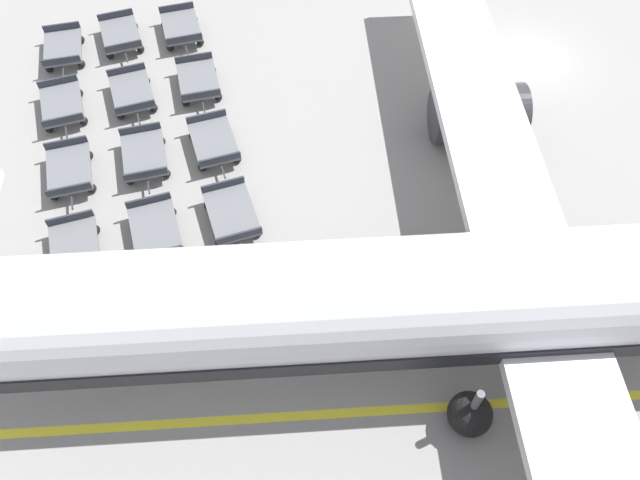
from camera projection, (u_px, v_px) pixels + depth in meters
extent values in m
plane|color=gray|center=(532.00, 59.00, 29.20)|extent=(500.00, 500.00, 0.00)
cylinder|color=white|center=(599.00, 287.00, 18.27)|extent=(7.20, 39.02, 3.58)
cube|color=white|center=(539.00, 303.00, 18.87)|extent=(37.08, 6.64, 0.44)
cylinder|color=#333338|center=(478.00, 113.00, 25.37)|extent=(2.62, 3.88, 2.28)
cube|color=black|center=(591.00, 297.00, 18.79)|extent=(6.91, 35.16, 0.64)
cylinder|color=#56565B|center=(475.00, 404.00, 17.96)|extent=(0.24, 0.24, 1.60)
sphere|color=black|center=(470.00, 414.00, 18.61)|extent=(1.37, 1.37, 1.37)
cylinder|color=#56565B|center=(442.00, 251.00, 21.07)|extent=(0.24, 0.24, 1.60)
sphere|color=black|center=(439.00, 264.00, 21.73)|extent=(1.37, 1.37, 1.37)
cube|color=slate|center=(63.00, 47.00, 28.83)|extent=(2.74, 1.87, 0.10)
cube|color=#2D333D|center=(61.00, 61.00, 27.94)|extent=(0.20, 1.68, 0.32)
cube|color=#2D333D|center=(61.00, 27.00, 29.37)|extent=(0.20, 1.68, 0.32)
cube|color=#333338|center=(63.00, 72.00, 27.99)|extent=(0.70, 0.11, 0.06)
sphere|color=black|center=(49.00, 68.00, 28.52)|extent=(0.36, 0.36, 0.36)
sphere|color=black|center=(81.00, 64.00, 28.71)|extent=(0.36, 0.36, 0.36)
sphere|color=black|center=(50.00, 44.00, 29.55)|extent=(0.36, 0.36, 0.36)
sphere|color=black|center=(81.00, 39.00, 29.74)|extent=(0.36, 0.36, 0.36)
cube|color=slate|center=(62.00, 104.00, 26.62)|extent=(2.87, 2.10, 0.10)
cube|color=#2D333D|center=(63.00, 120.00, 25.75)|extent=(0.36, 1.67, 0.32)
cube|color=#2D333D|center=(57.00, 81.00, 27.14)|extent=(0.36, 1.67, 0.32)
cube|color=#333338|center=(66.00, 132.00, 25.80)|extent=(0.70, 0.18, 0.06)
sphere|color=black|center=(49.00, 128.00, 26.28)|extent=(0.36, 0.36, 0.36)
sphere|color=black|center=(84.00, 121.00, 26.55)|extent=(0.36, 0.36, 0.36)
sphere|color=black|center=(46.00, 100.00, 27.29)|extent=(0.36, 0.36, 0.36)
sphere|color=black|center=(79.00, 93.00, 27.56)|extent=(0.36, 0.36, 0.36)
cube|color=slate|center=(69.00, 169.00, 24.47)|extent=(2.80, 1.98, 0.10)
cube|color=#2D333D|center=(69.00, 189.00, 23.59)|extent=(0.28, 1.68, 0.32)
cube|color=#2D333D|center=(66.00, 143.00, 25.00)|extent=(0.28, 1.68, 0.32)
cube|color=#333338|center=(72.00, 202.00, 23.64)|extent=(0.70, 0.14, 0.06)
sphere|color=black|center=(54.00, 196.00, 24.14)|extent=(0.36, 0.36, 0.36)
sphere|color=black|center=(92.00, 188.00, 24.37)|extent=(0.36, 0.36, 0.36)
sphere|color=black|center=(53.00, 162.00, 25.17)|extent=(0.36, 0.36, 0.36)
sphere|color=black|center=(89.00, 155.00, 25.39)|extent=(0.36, 0.36, 0.36)
cube|color=slate|center=(75.00, 248.00, 22.27)|extent=(2.84, 2.06, 0.10)
cube|color=#2D333D|center=(76.00, 274.00, 21.40)|extent=(0.33, 1.67, 0.32)
cube|color=#2D333D|center=(70.00, 218.00, 22.80)|extent=(0.33, 1.67, 0.32)
cube|color=#333338|center=(80.00, 288.00, 21.45)|extent=(0.70, 0.16, 0.06)
sphere|color=black|center=(59.00, 280.00, 21.94)|extent=(0.36, 0.36, 0.36)
sphere|color=black|center=(101.00, 269.00, 22.19)|extent=(0.36, 0.36, 0.36)
sphere|color=black|center=(56.00, 239.00, 22.95)|extent=(0.36, 0.36, 0.36)
sphere|color=black|center=(95.00, 230.00, 23.20)|extent=(0.36, 0.36, 0.36)
cube|color=slate|center=(120.00, 34.00, 29.40)|extent=(2.88, 2.12, 0.10)
cube|color=#2D333D|center=(123.00, 46.00, 28.53)|extent=(0.38, 1.67, 0.32)
cube|color=#2D333D|center=(115.00, 15.00, 29.92)|extent=(0.38, 1.67, 0.32)
cube|color=#333338|center=(126.00, 57.00, 28.59)|extent=(0.70, 0.18, 0.06)
sphere|color=black|center=(110.00, 55.00, 29.06)|extent=(0.36, 0.36, 0.36)
sphere|color=black|center=(141.00, 49.00, 29.33)|extent=(0.36, 0.36, 0.36)
sphere|color=black|center=(105.00, 32.00, 30.07)|extent=(0.36, 0.36, 0.36)
sphere|color=black|center=(134.00, 26.00, 30.34)|extent=(0.36, 0.36, 0.36)
cube|color=slate|center=(132.00, 91.00, 27.07)|extent=(2.87, 2.11, 0.10)
cube|color=#2D333D|center=(135.00, 107.00, 26.21)|extent=(0.37, 1.67, 0.32)
cube|color=#2D333D|center=(126.00, 69.00, 27.60)|extent=(0.37, 1.67, 0.32)
cube|color=#333338|center=(139.00, 119.00, 26.26)|extent=(0.70, 0.18, 0.06)
sphere|color=black|center=(120.00, 115.00, 26.74)|extent=(0.36, 0.36, 0.36)
sphere|color=black|center=(154.00, 108.00, 27.01)|extent=(0.36, 0.36, 0.36)
sphere|color=black|center=(114.00, 88.00, 27.74)|extent=(0.36, 0.36, 0.36)
sphere|color=black|center=(146.00, 81.00, 28.01)|extent=(0.36, 0.36, 0.36)
cube|color=slate|center=(144.00, 154.00, 24.92)|extent=(2.77, 1.93, 0.10)
cube|color=#2D333D|center=(146.00, 174.00, 24.04)|extent=(0.25, 1.68, 0.32)
cube|color=#2D333D|center=(140.00, 128.00, 25.46)|extent=(0.25, 1.68, 0.32)
cube|color=#333338|center=(149.00, 187.00, 24.09)|extent=(0.70, 0.13, 0.06)
sphere|color=black|center=(130.00, 180.00, 24.61)|extent=(0.36, 0.36, 0.36)
sphere|color=black|center=(166.00, 174.00, 24.81)|extent=(0.36, 0.36, 0.36)
sphere|color=black|center=(126.00, 148.00, 25.63)|extent=(0.36, 0.36, 0.36)
sphere|color=black|center=(161.00, 141.00, 25.84)|extent=(0.36, 0.36, 0.36)
cube|color=slate|center=(155.00, 229.00, 22.75)|extent=(2.85, 2.06, 0.10)
cube|color=#2D333D|center=(159.00, 254.00, 21.88)|extent=(0.34, 1.67, 0.32)
cube|color=#2D333D|center=(148.00, 200.00, 23.28)|extent=(0.34, 1.67, 0.32)
cube|color=#333338|center=(163.00, 268.00, 21.93)|extent=(0.70, 0.17, 0.06)
sphere|color=black|center=(141.00, 260.00, 22.42)|extent=(0.36, 0.36, 0.36)
sphere|color=black|center=(181.00, 250.00, 22.67)|extent=(0.36, 0.36, 0.36)
sphere|color=black|center=(134.00, 221.00, 23.43)|extent=(0.36, 0.36, 0.36)
sphere|color=black|center=(172.00, 212.00, 23.69)|extent=(0.36, 0.36, 0.36)
cube|color=slate|center=(181.00, 26.00, 29.73)|extent=(2.81, 1.99, 0.10)
cube|color=#2D333D|center=(184.00, 39.00, 28.85)|extent=(0.28, 1.68, 0.32)
cube|color=#2D333D|center=(176.00, 7.00, 30.26)|extent=(0.28, 1.68, 0.32)
cube|color=#333338|center=(187.00, 50.00, 28.90)|extent=(0.70, 0.14, 0.06)
sphere|color=black|center=(170.00, 47.00, 29.40)|extent=(0.36, 0.36, 0.36)
sphere|color=black|center=(200.00, 42.00, 29.63)|extent=(0.36, 0.36, 0.36)
sphere|color=black|center=(165.00, 24.00, 30.42)|extent=(0.36, 0.36, 0.36)
sphere|color=black|center=(194.00, 19.00, 30.65)|extent=(0.36, 0.36, 0.36)
cube|color=slate|center=(198.00, 79.00, 27.53)|extent=(2.76, 1.91, 0.10)
cube|color=#2D333D|center=(201.00, 95.00, 26.64)|extent=(0.23, 1.68, 0.32)
cube|color=#2D333D|center=(193.00, 58.00, 28.07)|extent=(0.23, 1.68, 0.32)
cube|color=#333338|center=(204.00, 107.00, 26.69)|extent=(0.70, 0.12, 0.06)
sphere|color=black|center=(186.00, 102.00, 27.21)|extent=(0.36, 0.36, 0.36)
sphere|color=black|center=(218.00, 97.00, 27.41)|extent=(0.36, 0.36, 0.36)
sphere|color=black|center=(181.00, 75.00, 28.24)|extent=(0.36, 0.36, 0.36)
sphere|color=black|center=(212.00, 70.00, 28.44)|extent=(0.36, 0.36, 0.36)
cube|color=slate|center=(214.00, 141.00, 25.35)|extent=(2.86, 2.08, 0.10)
cube|color=#2D333D|center=(220.00, 159.00, 24.48)|extent=(0.35, 1.67, 0.32)
cube|color=#2D333D|center=(206.00, 116.00, 25.88)|extent=(0.35, 1.67, 0.32)
cube|color=#333338|center=(223.00, 172.00, 24.53)|extent=(0.70, 0.17, 0.06)
sphere|color=black|center=(202.00, 167.00, 25.01)|extent=(0.36, 0.36, 0.36)
sphere|color=black|center=(237.00, 159.00, 25.27)|extent=(0.36, 0.36, 0.36)
sphere|color=black|center=(193.00, 136.00, 26.02)|extent=(0.36, 0.36, 0.36)
sphere|color=black|center=(227.00, 128.00, 26.28)|extent=(0.36, 0.36, 0.36)
cube|color=slate|center=(232.00, 213.00, 23.20)|extent=(2.87, 2.10, 0.10)
cube|color=#2D333D|center=(239.00, 236.00, 22.33)|extent=(0.36, 1.67, 0.32)
cube|color=#2D333D|center=(223.00, 184.00, 23.73)|extent=(0.36, 1.67, 0.32)
cube|color=#333338|center=(243.00, 249.00, 22.39)|extent=(0.70, 0.18, 0.06)
sphere|color=black|center=(220.00, 242.00, 22.87)|extent=(0.36, 0.36, 0.36)
sphere|color=black|center=(257.00, 232.00, 23.13)|extent=(0.36, 0.36, 0.36)
sphere|color=black|center=(209.00, 205.00, 23.87)|extent=(0.36, 0.36, 0.36)
sphere|color=black|center=(245.00, 196.00, 24.14)|extent=(0.36, 0.36, 0.36)
cube|color=yellow|center=(281.00, 417.00, 19.26)|extent=(4.02, 39.72, 0.01)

